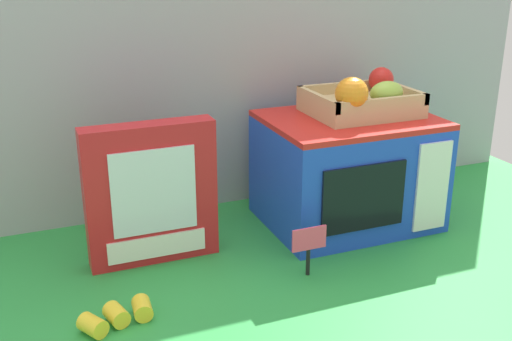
% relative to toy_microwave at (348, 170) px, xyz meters
% --- Properties ---
extents(ground_plane, '(1.70, 1.70, 0.00)m').
position_rel_toy_microwave_xyz_m(ground_plane, '(-0.21, -0.01, -0.12)').
color(ground_plane, green).
rests_on(ground_plane, ground).
extents(display_back_panel, '(1.61, 0.03, 0.69)m').
position_rel_toy_microwave_xyz_m(display_back_panel, '(-0.21, 0.22, 0.22)').
color(display_back_panel, '#A0A3A8').
rests_on(display_back_panel, ground).
extents(toy_microwave, '(0.36, 0.29, 0.25)m').
position_rel_toy_microwave_xyz_m(toy_microwave, '(0.00, 0.00, 0.00)').
color(toy_microwave, blue).
rests_on(toy_microwave, ground).
extents(food_groups_crate, '(0.23, 0.19, 0.10)m').
position_rel_toy_microwave_xyz_m(food_groups_crate, '(0.04, 0.01, 0.16)').
color(food_groups_crate, tan).
rests_on(food_groups_crate, toy_microwave).
extents(cookie_set_box, '(0.26, 0.05, 0.28)m').
position_rel_toy_microwave_xyz_m(cookie_set_box, '(-0.45, -0.02, 0.02)').
color(cookie_set_box, red).
rests_on(cookie_set_box, ground).
extents(price_sign, '(0.07, 0.01, 0.10)m').
position_rel_toy_microwave_xyz_m(price_sign, '(-0.19, -0.19, -0.06)').
color(price_sign, black).
rests_on(price_sign, ground).
extents(loose_toy_banana, '(0.13, 0.07, 0.03)m').
position_rel_toy_microwave_xyz_m(loose_toy_banana, '(-0.56, -0.22, -0.11)').
color(loose_toy_banana, yellow).
rests_on(loose_toy_banana, ground).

